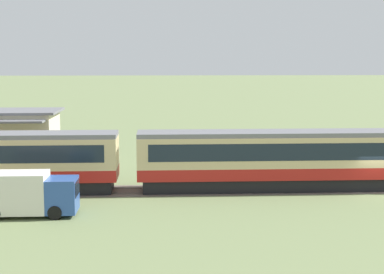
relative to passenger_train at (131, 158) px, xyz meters
name	(u,v)px	position (x,y,z in m)	size (l,w,h in m)	color
ground_plane	(376,193)	(16.47, -1.57, -2.25)	(600.00, 600.00, 0.00)	#707F51
passenger_train	(131,158)	(0.00, 0.00, 0.00)	(79.73, 3.11, 4.06)	#AD1E19
railway_track	(25,192)	(-7.24, 0.00, -2.25)	(140.47, 3.60, 0.04)	#665B51
delivery_truck_blue	(26,193)	(-5.77, -6.14, -0.95)	(5.65, 2.14, 2.53)	#2D519E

